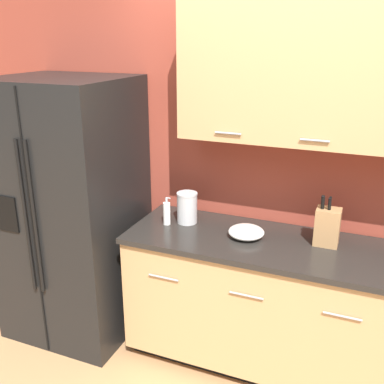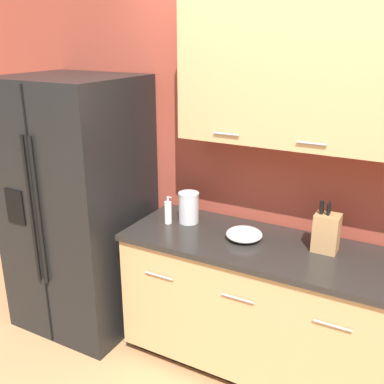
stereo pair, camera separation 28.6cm
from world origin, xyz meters
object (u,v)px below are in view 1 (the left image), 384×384
Objects in this scene: mixing_bowl at (246,232)px; knife_block at (327,226)px; steel_canister at (187,208)px; soap_dispenser at (167,213)px; refrigerator at (71,210)px.

knife_block is at bearing 10.25° from mixing_bowl.
steel_canister is at bearing 169.65° from mixing_bowl.
soap_dispenser is 0.55m from mixing_bowl.
refrigerator is at bearing -176.45° from mixing_bowl.
soap_dispenser is (-1.02, -0.09, -0.04)m from knife_block.
soap_dispenser is at bearing -179.71° from mixing_bowl.
knife_block is at bearing 5.39° from refrigerator.
mixing_bowl is (0.55, 0.00, -0.04)m from soap_dispenser.
refrigerator is 9.66× the size of soap_dispenser.
knife_block reaches higher than steel_canister.
mixing_bowl is at bearing -169.75° from knife_block.
steel_canister reaches higher than mixing_bowl.
knife_block is (1.74, 0.16, 0.10)m from refrigerator.
steel_canister is 0.45m from mixing_bowl.
refrigerator is 1.75m from knife_block.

